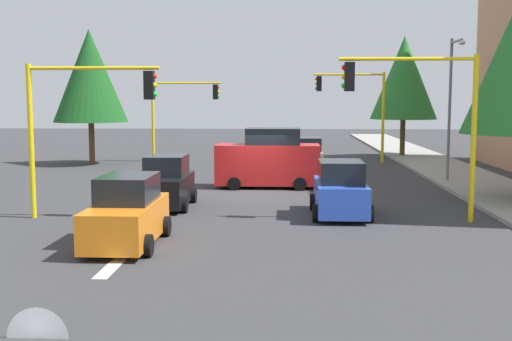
% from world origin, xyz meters
% --- Properties ---
extents(ground_plane, '(120.00, 120.00, 0.00)m').
position_xyz_m(ground_plane, '(0.00, 0.00, 0.00)').
color(ground_plane, '#353538').
extents(sidewalk_kerb, '(80.00, 4.00, 0.15)m').
position_xyz_m(sidewalk_kerb, '(-5.00, 10.50, 0.07)').
color(sidewalk_kerb, gray).
rests_on(sidewalk_kerb, ground).
extents(lane_arrow_near, '(2.40, 1.10, 1.10)m').
position_xyz_m(lane_arrow_near, '(11.51, -3.00, 0.01)').
color(lane_arrow_near, silver).
rests_on(lane_arrow_near, ground).
extents(traffic_signal_near_right, '(0.36, 4.59, 5.31)m').
position_xyz_m(traffic_signal_near_right, '(6.00, -5.64, 3.77)').
color(traffic_signal_near_right, yellow).
rests_on(traffic_signal_near_right, ground).
extents(traffic_signal_far_right, '(0.36, 4.59, 5.30)m').
position_xyz_m(traffic_signal_far_right, '(-14.00, -5.64, 3.77)').
color(traffic_signal_far_right, yellow).
rests_on(traffic_signal_far_right, ground).
extents(traffic_signal_far_left, '(0.36, 4.59, 5.83)m').
position_xyz_m(traffic_signal_far_left, '(-14.00, 5.72, 4.12)').
color(traffic_signal_far_left, yellow).
rests_on(traffic_signal_far_left, ground).
extents(traffic_signal_near_left, '(0.36, 4.59, 5.58)m').
position_xyz_m(traffic_signal_near_left, '(6.00, 5.68, 3.96)').
color(traffic_signal_near_left, yellow).
rests_on(traffic_signal_near_left, ground).
extents(street_lamp_curbside, '(2.15, 0.28, 7.00)m').
position_xyz_m(street_lamp_curbside, '(-3.61, 9.20, 4.35)').
color(street_lamp_curbside, slate).
rests_on(street_lamp_curbside, ground).
extents(tree_roadside_far, '(4.65, 4.65, 8.51)m').
position_xyz_m(tree_roadside_far, '(-18.00, 9.50, 5.60)').
color(tree_roadside_far, brown).
rests_on(tree_roadside_far, ground).
extents(tree_opposite_side, '(4.60, 4.60, 8.43)m').
position_xyz_m(tree_opposite_side, '(-12.00, -11.00, 5.54)').
color(tree_opposite_side, brown).
rests_on(tree_opposite_side, ground).
extents(delivery_van_red, '(2.22, 4.80, 2.77)m').
position_xyz_m(delivery_van_red, '(-2.00, 0.45, 1.28)').
color(delivery_van_red, red).
rests_on(delivery_van_red, ground).
extents(car_black, '(3.70, 1.98, 1.98)m').
position_xyz_m(car_black, '(3.59, -3.30, 0.90)').
color(car_black, black).
rests_on(car_black, ground).
extents(car_orange, '(4.11, 1.96, 1.98)m').
position_xyz_m(car_orange, '(9.93, -3.20, 0.90)').
color(car_orange, orange).
rests_on(car_orange, ground).
extents(car_blue, '(3.79, 2.02, 1.98)m').
position_xyz_m(car_blue, '(5.16, 3.18, 0.90)').
color(car_blue, blue).
rests_on(car_blue, ground).
extents(car_white, '(3.69, 2.01, 1.98)m').
position_xyz_m(car_white, '(-8.30, 2.45, 0.90)').
color(car_white, white).
rests_on(car_white, ground).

